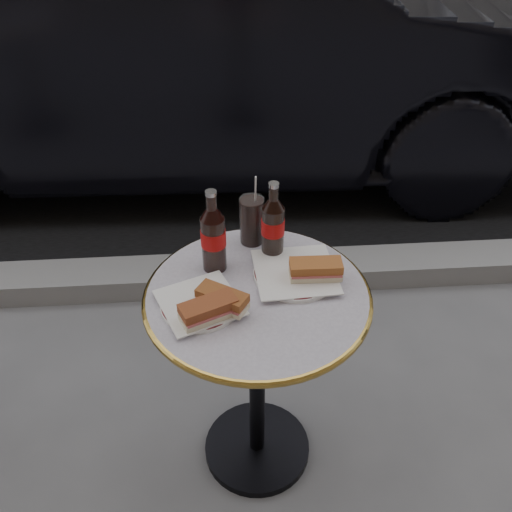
{
  "coord_description": "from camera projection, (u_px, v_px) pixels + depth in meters",
  "views": [
    {
      "loc": [
        -0.09,
        -1.15,
        1.76
      ],
      "look_at": [
        0.0,
        0.05,
        0.82
      ],
      "focal_mm": 40.0,
      "sensor_mm": 36.0,
      "label": 1
    }
  ],
  "objects": [
    {
      "name": "sandwich_left_a",
      "position": [
        208.0,
        311.0,
        1.43
      ],
      "size": [
        0.16,
        0.12,
        0.05
      ],
      "primitive_type": "cube",
      "rotation": [
        0.0,
        0.0,
        0.42
      ],
      "color": "brown",
      "rests_on": "plate_left"
    },
    {
      "name": "plate_left",
      "position": [
        200.0,
        305.0,
        1.49
      ],
      "size": [
        0.25,
        0.25,
        0.01
      ],
      "primitive_type": "cylinder",
      "rotation": [
        0.0,
        0.0,
        0.21
      ],
      "color": "white",
      "rests_on": "bistro_table"
    },
    {
      "name": "ground",
      "position": [
        257.0,
        449.0,
        1.99
      ],
      "size": [
        80.0,
        80.0,
        0.0
      ],
      "primitive_type": "plane",
      "color": "slate",
      "rests_on": "ground"
    },
    {
      "name": "curb",
      "position": [
        243.0,
        274.0,
        2.67
      ],
      "size": [
        40.0,
        0.2,
        0.12
      ],
      "primitive_type": "cube",
      "color": "gray",
      "rests_on": "ground"
    },
    {
      "name": "sandwich_left_b",
      "position": [
        222.0,
        300.0,
        1.47
      ],
      "size": [
        0.15,
        0.12,
        0.05
      ],
      "primitive_type": "cube",
      "rotation": [
        0.0,
        0.0,
        -0.57
      ],
      "color": "brown",
      "rests_on": "plate_left"
    },
    {
      "name": "cola_bottle_left",
      "position": [
        213.0,
        231.0,
        1.55
      ],
      "size": [
        0.08,
        0.08,
        0.25
      ],
      "primitive_type": null,
      "rotation": [
        0.0,
        0.0,
        -0.12
      ],
      "color": "black",
      "rests_on": "bistro_table"
    },
    {
      "name": "cola_glass",
      "position": [
        252.0,
        220.0,
        1.68
      ],
      "size": [
        0.09,
        0.09,
        0.15
      ],
      "primitive_type": "cylinder",
      "rotation": [
        0.0,
        0.0,
        0.26
      ],
      "color": "black",
      "rests_on": "bistro_table"
    },
    {
      "name": "asphalt_road",
      "position": [
        221.0,
        26.0,
        5.92
      ],
      "size": [
        40.0,
        8.0,
        0.0
      ],
      "primitive_type": "cube",
      "color": "black",
      "rests_on": "ground"
    },
    {
      "name": "bistro_table",
      "position": [
        257.0,
        381.0,
        1.76
      ],
      "size": [
        0.62,
        0.62,
        0.73
      ],
      "primitive_type": null,
      "color": "#BAB2C4",
      "rests_on": "ground"
    },
    {
      "name": "parked_car",
      "position": [
        193.0,
        37.0,
        3.2
      ],
      "size": [
        1.72,
        4.65,
        1.51
      ],
      "primitive_type": "imported",
      "rotation": [
        0.0,
        0.0,
        1.54
      ],
      "color": "black",
      "rests_on": "ground"
    },
    {
      "name": "cola_bottle_right",
      "position": [
        273.0,
        220.0,
        1.6
      ],
      "size": [
        0.07,
        0.07,
        0.24
      ],
      "primitive_type": null,
      "rotation": [
        0.0,
        0.0,
        0.08
      ],
      "color": "black",
      "rests_on": "bistro_table"
    },
    {
      "name": "sandwich_right",
      "position": [
        316.0,
        270.0,
        1.55
      ],
      "size": [
        0.14,
        0.07,
        0.05
      ],
      "primitive_type": "cube",
      "rotation": [
        0.0,
        0.0,
        -0.02
      ],
      "color": "#A35929",
      "rests_on": "plate_right"
    },
    {
      "name": "plate_right",
      "position": [
        295.0,
        274.0,
        1.59
      ],
      "size": [
        0.26,
        0.26,
        0.01
      ],
      "primitive_type": "cylinder",
      "rotation": [
        0.0,
        0.0,
        -0.12
      ],
      "color": "white",
      "rests_on": "bistro_table"
    }
  ]
}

